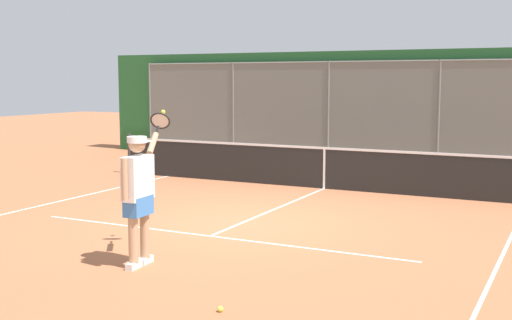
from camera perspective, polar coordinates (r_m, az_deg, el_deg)
The scene contains 6 objects.
ground_plane at distance 11.45m, azimuth -1.26°, elevation -5.53°, with size 60.00×60.00×0.00m, color #A8603D.
court_line_markings at distance 10.23m, azimuth -5.08°, elevation -7.07°, with size 8.68×9.37×0.01m.
fence_backdrop at distance 19.90m, azimuth 11.40°, elevation 4.50°, with size 19.33×1.37×3.34m.
tennis_net at distance 15.01m, azimuth 5.99°, elevation -0.64°, with size 11.16×0.09×1.07m.
tennis_player at distance 8.81m, azimuth -10.23°, elevation -2.53°, with size 0.54×1.42×2.05m.
tennis_ball_near_net at distance 7.22m, azimuth -3.14°, elevation -12.86°, with size 0.07×0.07×0.07m, color #D6E042.
Camera 1 is at (-5.23, 9.87, 2.49)m, focal length 45.79 mm.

